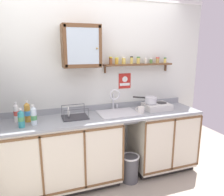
{
  "coord_description": "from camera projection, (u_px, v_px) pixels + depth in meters",
  "views": [
    {
      "loc": [
        -0.83,
        -2.26,
        1.83
      ],
      "look_at": [
        0.13,
        0.49,
        1.15
      ],
      "focal_mm": 34.63,
      "sensor_mm": 36.0,
      "label": 1
    }
  ],
  "objects": [
    {
      "name": "back_wall",
      "position": [
        99.0,
        87.0,
        3.1
      ],
      "size": [
        3.34,
        0.07,
        2.54
      ],
      "color": "silver",
      "rests_on": "ground"
    },
    {
      "name": "bottle_detergent_teal_3",
      "position": [
        21.0,
        119.0,
        2.43
      ],
      "size": [
        0.07,
        0.07,
        0.23
      ],
      "color": "teal",
      "rests_on": "countertop"
    },
    {
      "name": "countertop",
      "position": [
        105.0,
        116.0,
        2.89
      ],
      "size": [
        2.7,
        0.61,
        0.03
      ],
      "primitive_type": "cube",
      "color": "gray",
      "rests_on": "lower_cabinet_run"
    },
    {
      "name": "lower_cabinet_run_right",
      "position": [
        162.0,
        139.0,
        3.29
      ],
      "size": [
        0.92,
        0.59,
        0.92
      ],
      "color": "black",
      "rests_on": "ground"
    },
    {
      "name": "dish_rack",
      "position": [
        74.0,
        116.0,
        2.78
      ],
      "size": [
        0.33,
        0.27,
        0.16
      ],
      "color": "#333338",
      "rests_on": "countertop"
    },
    {
      "name": "saucepan",
      "position": [
        150.0,
        100.0,
        3.13
      ],
      "size": [
        0.31,
        0.25,
        0.1
      ],
      "color": "silver",
      "rests_on": "hot_plate_stove"
    },
    {
      "name": "wall_cabinet",
      "position": [
        81.0,
        46.0,
        2.75
      ],
      "size": [
        0.49,
        0.27,
        0.54
      ],
      "color": "brown"
    },
    {
      "name": "backsplash",
      "position": [
        100.0,
        107.0,
        3.14
      ],
      "size": [
        2.7,
        0.02,
        0.08
      ],
      "primitive_type": "cube",
      "color": "gray",
      "rests_on": "countertop"
    },
    {
      "name": "trash_bin",
      "position": [
        130.0,
        168.0,
        3.0
      ],
      "size": [
        0.25,
        0.25,
        0.38
      ],
      "color": "#4C4C51",
      "rests_on": "ground"
    },
    {
      "name": "hot_plate_stove",
      "position": [
        157.0,
        106.0,
        3.16
      ],
      "size": [
        0.38,
        0.3,
        0.09
      ],
      "color": "silver",
      "rests_on": "countertop"
    },
    {
      "name": "floor",
      "position": [
        115.0,
        194.0,
        2.76
      ],
      "size": [
        5.74,
        5.74,
        0.0
      ],
      "primitive_type": "plane",
      "color": "#9E9384",
      "rests_on": "ground"
    },
    {
      "name": "bottle_juice_amber_0",
      "position": [
        27.0,
        112.0,
        2.61
      ],
      "size": [
        0.07,
        0.07,
        0.26
      ],
      "color": "gold",
      "rests_on": "countertop"
    },
    {
      "name": "bottle_opaque_white_1",
      "position": [
        16.0,
        113.0,
        2.6
      ],
      "size": [
        0.06,
        0.06,
        0.25
      ],
      "color": "white",
      "rests_on": "countertop"
    },
    {
      "name": "mug",
      "position": [
        141.0,
        110.0,
        2.97
      ],
      "size": [
        0.11,
        0.11,
        0.09
      ],
      "color": "white",
      "rests_on": "countertop"
    },
    {
      "name": "bottle_water_clear_2",
      "position": [
        34.0,
        116.0,
        2.51
      ],
      "size": [
        0.07,
        0.07,
        0.24
      ],
      "color": "silver",
      "rests_on": "countertop"
    },
    {
      "name": "sink",
      "position": [
        118.0,
        114.0,
        2.99
      ],
      "size": [
        0.53,
        0.46,
        0.43
      ],
      "color": "silver",
      "rests_on": "countertop"
    },
    {
      "name": "lower_cabinet_run",
      "position": [
        62.0,
        155.0,
        2.81
      ],
      "size": [
        1.52,
        0.59,
        0.92
      ],
      "color": "black",
      "rests_on": "ground"
    },
    {
      "name": "spice_shelf",
      "position": [
        138.0,
        63.0,
        3.13
      ],
      "size": [
        1.05,
        0.14,
        0.23
      ],
      "color": "brown"
    },
    {
      "name": "warning_sign",
      "position": [
        125.0,
        81.0,
        3.19
      ],
      "size": [
        0.19,
        0.01,
        0.22
      ],
      "color": "#B2261E"
    }
  ]
}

